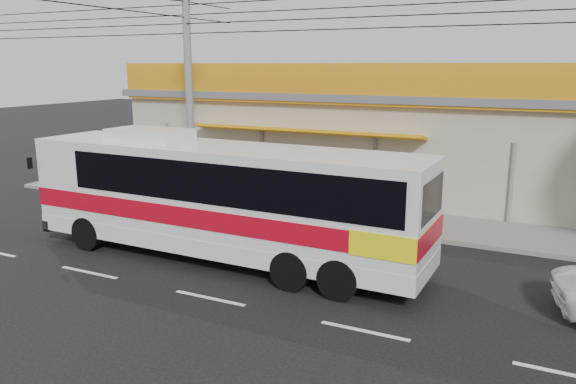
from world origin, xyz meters
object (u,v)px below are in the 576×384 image
object	(u,v)px
coach_bus	(227,194)
utility_pole	(186,18)
motorbike_red	(264,187)
motorbike_dark	(193,193)

from	to	relation	value
coach_bus	utility_pole	bearing A→B (deg)	136.28
coach_bus	motorbike_red	distance (m)	7.00
utility_pole	motorbike_red	bearing A→B (deg)	50.90
coach_bus	utility_pole	distance (m)	7.92
motorbike_dark	utility_pole	world-z (taller)	utility_pole
motorbike_red	motorbike_dark	xyz separation A→B (m)	(-2.26, -1.83, -0.06)
motorbike_red	utility_pole	size ratio (longest dim) A/B	0.06
motorbike_red	motorbike_dark	world-z (taller)	motorbike_red
motorbike_dark	motorbike_red	bearing A→B (deg)	-33.43
coach_bus	utility_pole	world-z (taller)	utility_pole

